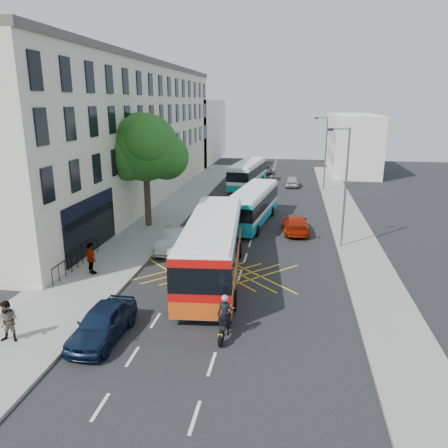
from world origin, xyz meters
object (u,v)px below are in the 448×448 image
at_px(parked_car_blue, 103,323).
at_px(parked_car_silver, 175,240).
at_px(bus_near, 213,247).
at_px(red_hatchback, 296,224).
at_px(lamp_far, 325,150).
at_px(distant_car_grey, 265,169).
at_px(distant_car_silver, 292,181).
at_px(pedestrian_far, 91,259).
at_px(lamp_near, 344,182).
at_px(bus_far, 248,174).
at_px(pedestrian_near, 8,322).
at_px(street_tree, 145,148).
at_px(bus_mid, 252,205).
at_px(motorbike, 225,317).

height_order(parked_car_blue, parked_car_silver, parked_car_blue).
distance_m(bus_near, red_hatchback, 10.85).
bearing_deg(bus_near, parked_car_silver, 124.51).
bearing_deg(red_hatchback, lamp_far, -104.74).
height_order(red_hatchback, distant_car_grey, red_hatchback).
xyz_separation_m(red_hatchback, distant_car_silver, (-0.35, 19.03, -0.03)).
bearing_deg(lamp_far, pedestrian_far, -118.05).
bearing_deg(parked_car_silver, lamp_near, 15.29).
bearing_deg(parked_car_silver, bus_far, 87.63).
bearing_deg(red_hatchback, pedestrian_near, 52.92).
xyz_separation_m(parked_car_blue, pedestrian_far, (-3.53, 6.43, 0.34)).
xyz_separation_m(lamp_far, distant_car_silver, (-3.37, 2.36, -3.97)).
relative_size(distant_car_silver, pedestrian_far, 2.05).
height_order(street_tree, red_hatchback, street_tree).
relative_size(bus_near, bus_far, 1.14).
height_order(bus_near, distant_car_grey, bus_near).
xyz_separation_m(street_tree, bus_far, (6.14, 18.33, -4.72)).
bearing_deg(parked_car_blue, distant_car_grey, 87.14).
bearing_deg(bus_near, parked_car_blue, -119.18).
distance_m(lamp_near, lamp_far, 20.00).
distance_m(bus_near, bus_far, 27.70).
bearing_deg(distant_car_silver, bus_mid, 80.49).
relative_size(motorbike, parked_car_silver, 0.50).
xyz_separation_m(street_tree, red_hatchback, (11.68, 0.36, -5.61)).
bearing_deg(parked_car_silver, bus_near, -46.89).
xyz_separation_m(lamp_near, red_hatchback, (-3.02, 3.33, -3.94)).
xyz_separation_m(lamp_near, motorbike, (-6.00, -12.92, -3.69)).
height_order(lamp_far, bus_near, lamp_far).
xyz_separation_m(lamp_far, pedestrian_near, (-14.69, -34.92, -3.57)).
xyz_separation_m(bus_mid, pedestrian_far, (-8.06, -12.82, -0.44)).
bearing_deg(street_tree, lamp_near, -11.40).
relative_size(lamp_near, parked_car_blue, 1.86).
bearing_deg(parked_car_silver, street_tree, 128.36).
relative_size(lamp_near, lamp_far, 1.00).
height_order(street_tree, bus_far, street_tree).
relative_size(bus_near, red_hatchback, 2.65).
bearing_deg(parked_car_blue, red_hatchback, 66.89).
height_order(distant_car_silver, pedestrian_far, pedestrian_far).
bearing_deg(lamp_near, distant_car_silver, 98.58).
distance_m(distant_car_grey, distant_car_silver, 9.92).
bearing_deg(bus_mid, motorbike, -80.70).
height_order(lamp_near, bus_mid, lamp_near).
relative_size(bus_far, pedestrian_near, 6.03).
distance_m(bus_mid, pedestrian_far, 15.15).
xyz_separation_m(motorbike, parked_car_blue, (-5.09, -0.95, -0.19)).
xyz_separation_m(lamp_far, bus_near, (-7.71, -26.39, -2.81)).
xyz_separation_m(pedestrian_near, pedestrian_far, (0.07, 7.47, 0.03)).
bearing_deg(red_hatchback, distant_car_silver, -93.42).
bearing_deg(motorbike, pedestrian_near, -163.40).
relative_size(lamp_far, motorbike, 3.61).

